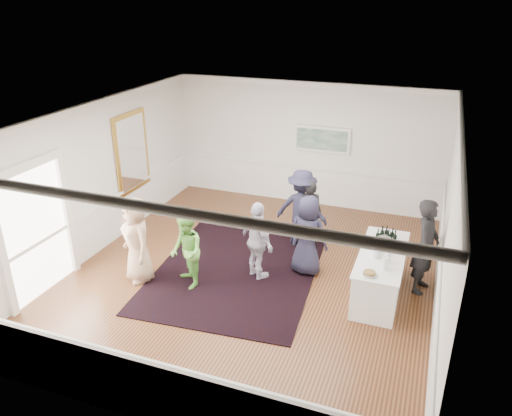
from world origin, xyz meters
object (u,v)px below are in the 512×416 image
(bartender, at_px, (426,246))
(guest_navy, at_px, (308,235))
(serving_table, at_px, (380,273))
(nut_bowl, at_px, (369,274))
(guest_lilac, at_px, (258,241))
(guest_dark_a, at_px, (301,208))
(guest_dark_b, at_px, (309,214))
(ice_bucket, at_px, (383,245))
(guest_tan, at_px, (137,240))
(guest_green, at_px, (186,251))

(bartender, relative_size, guest_navy, 1.12)
(serving_table, relative_size, nut_bowl, 8.91)
(guest_lilac, xyz_separation_m, guest_dark_a, (0.42, 1.63, 0.08))
(guest_dark_b, bearing_deg, guest_navy, 89.65)
(guest_lilac, relative_size, nut_bowl, 6.68)
(guest_lilac, bearing_deg, guest_navy, -111.90)
(guest_dark_b, distance_m, ice_bucket, 2.13)
(serving_table, relative_size, guest_navy, 1.30)
(guest_tan, height_order, guest_dark_a, guest_dark_a)
(guest_green, height_order, guest_dark_a, guest_dark_a)
(guest_green, xyz_separation_m, nut_bowl, (3.37, 0.12, 0.16))
(bartender, xyz_separation_m, guest_green, (-4.20, -1.41, -0.18))
(guest_lilac, height_order, ice_bucket, guest_lilac)
(serving_table, xyz_separation_m, guest_tan, (-4.48, -1.09, 0.43))
(bartender, xyz_separation_m, guest_dark_a, (-2.64, 0.97, -0.04))
(guest_green, relative_size, guest_dark_b, 0.93)
(bartender, relative_size, guest_tan, 1.07)
(guest_green, bearing_deg, guest_dark_b, 99.54)
(serving_table, relative_size, guest_tan, 1.24)
(serving_table, height_order, bartender, bartender)
(guest_dark_a, distance_m, guest_dark_b, 0.20)
(guest_dark_b, bearing_deg, nut_bowl, 112.32)
(guest_lilac, height_order, guest_dark_b, guest_lilac)
(nut_bowl, bearing_deg, guest_dark_b, 126.35)
(bartender, relative_size, nut_bowl, 7.71)
(bartender, height_order, guest_dark_a, bartender)
(guest_lilac, xyz_separation_m, guest_dark_b, (0.60, 1.57, -0.00))
(guest_lilac, bearing_deg, guest_green, 69.59)
(guest_lilac, distance_m, ice_bucket, 2.35)
(bartender, distance_m, guest_tan, 5.42)
(guest_lilac, distance_m, guest_dark_a, 1.68)
(guest_lilac, height_order, guest_dark_a, guest_dark_a)
(guest_green, xyz_separation_m, ice_bucket, (3.47, 1.09, 0.24))
(guest_tan, bearing_deg, guest_dark_b, 76.85)
(guest_tan, relative_size, guest_dark_b, 1.08)
(ice_bucket, bearing_deg, nut_bowl, -95.74)
(guest_green, bearing_deg, guest_tan, -127.16)
(guest_dark_a, bearing_deg, guest_lilac, 77.33)
(guest_green, height_order, guest_dark_b, guest_dark_b)
(guest_tan, height_order, ice_bucket, guest_tan)
(guest_green, height_order, guest_lilac, guest_lilac)
(guest_navy, height_order, ice_bucket, guest_navy)
(guest_green, relative_size, guest_lilac, 0.92)
(guest_tan, bearing_deg, nut_bowl, 38.22)
(guest_dark_b, relative_size, guest_navy, 0.97)
(guest_tan, distance_m, guest_lilac, 2.32)
(serving_table, bearing_deg, guest_lilac, -174.42)
(guest_tan, bearing_deg, guest_green, 41.64)
(bartender, distance_m, guest_dark_a, 2.81)
(bartender, height_order, guest_lilac, bartender)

